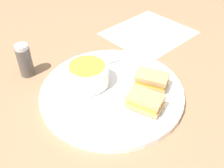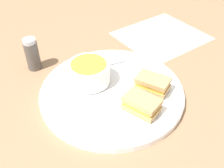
{
  "view_description": "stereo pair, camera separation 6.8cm",
  "coord_description": "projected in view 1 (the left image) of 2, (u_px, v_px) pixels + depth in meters",
  "views": [
    {
      "loc": [
        0.37,
        -0.36,
        0.47
      ],
      "look_at": [
        0.0,
        0.0,
        0.04
      ],
      "focal_mm": 42.0,
      "sensor_mm": 36.0,
      "label": 1
    },
    {
      "loc": [
        0.42,
        -0.31,
        0.47
      ],
      "look_at": [
        0.0,
        0.0,
        0.04
      ],
      "focal_mm": 42.0,
      "sensor_mm": 36.0,
      "label": 2
    }
  ],
  "objects": [
    {
      "name": "menu_sheet",
      "position": [
        149.0,
        33.0,
        0.95
      ],
      "size": [
        0.26,
        0.29,
        0.0
      ],
      "rotation": [
        0.0,
        0.0,
        -0.02
      ],
      "color": "white",
      "rests_on": "ground_plane"
    },
    {
      "name": "salt_shaker",
      "position": [
        25.0,
        60.0,
        0.74
      ],
      "size": [
        0.04,
        0.04,
        0.1
      ],
      "color": "#4C4742",
      "rests_on": "ground_plane"
    },
    {
      "name": "ground_plane",
      "position": [
        112.0,
        94.0,
        0.7
      ],
      "size": [
        2.4,
        2.4,
        0.0
      ],
      "primitive_type": "plane",
      "color": "#8E6B4C"
    },
    {
      "name": "spoon",
      "position": [
        92.0,
        68.0,
        0.75
      ],
      "size": [
        0.04,
        0.12,
        0.01
      ],
      "rotation": [
        0.0,
        0.0,
        4.49
      ],
      "color": "silver",
      "rests_on": "plate"
    },
    {
      "name": "sandwich_half_far",
      "position": [
        152.0,
        80.0,
        0.68
      ],
      "size": [
        0.1,
        0.08,
        0.04
      ],
      "rotation": [
        0.0,
        0.0,
        0.42
      ],
      "color": "tan",
      "rests_on": "plate"
    },
    {
      "name": "sandwich_half_near",
      "position": [
        145.0,
        101.0,
        0.62
      ],
      "size": [
        0.09,
        0.07,
        0.04
      ],
      "rotation": [
        0.0,
        0.0,
        0.29
      ],
      "color": "tan",
      "rests_on": "plate"
    },
    {
      "name": "soup_bowl",
      "position": [
        88.0,
        74.0,
        0.69
      ],
      "size": [
        0.11,
        0.11,
        0.06
      ],
      "color": "white",
      "rests_on": "plate"
    },
    {
      "name": "plate",
      "position": [
        112.0,
        91.0,
        0.69
      ],
      "size": [
        0.38,
        0.38,
        0.02
      ],
      "color": "white",
      "rests_on": "ground_plane"
    }
  ]
}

